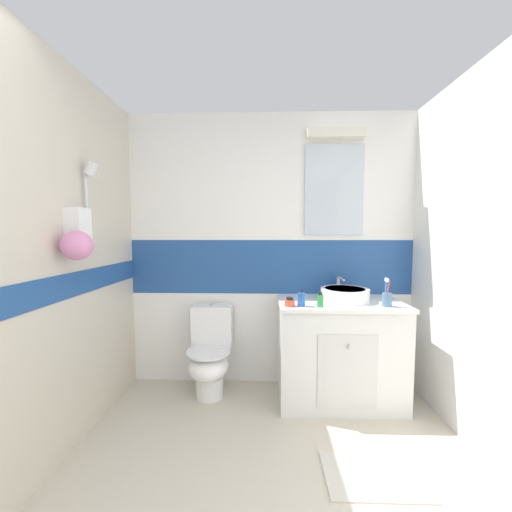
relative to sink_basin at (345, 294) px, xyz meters
name	(u,v)px	position (x,y,z in m)	size (l,w,h in m)	color
ground_plane	(274,488)	(-0.62, -0.93, -0.93)	(3.20, 3.48, 0.04)	beige
wall_back_tiled	(271,249)	(-0.61, 0.32, 0.36)	(3.20, 0.20, 2.50)	white
wall_left_shower_alcove	(27,263)	(-1.97, -0.92, 0.35)	(0.30, 3.48, 2.50)	beige
vanity_cabinet	(338,350)	(-0.05, -0.01, -0.48)	(1.02, 0.60, 0.85)	silver
sink_basin	(345,294)	(0.00, 0.00, 0.00)	(0.40, 0.44, 0.18)	white
toilet	(210,354)	(-1.15, 0.03, -0.55)	(0.37, 0.50, 0.78)	white
toothbrush_cup	(387,299)	(0.27, -0.20, 0.00)	(0.07, 0.07, 0.22)	#4C7299
soap_dispenser	(301,299)	(-0.39, -0.21, 0.00)	(0.06, 0.06, 0.14)	#2659B2
perfume_flask_small	(320,300)	(-0.25, -0.23, 0.00)	(0.05, 0.03, 0.11)	green
hair_gel_jar	(290,302)	(-0.48, -0.22, -0.02)	(0.08, 0.08, 0.07)	#D84C33
bath_mat	(373,476)	(-0.04, -0.85, -0.90)	(0.57, 0.36, 0.01)	beige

